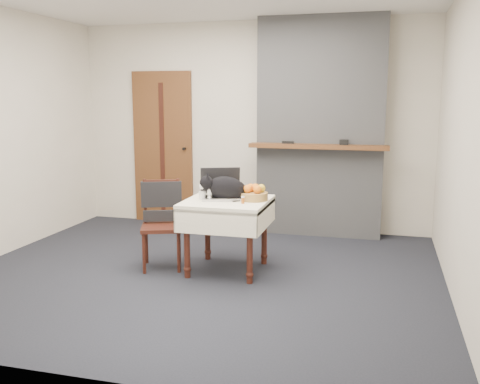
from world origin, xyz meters
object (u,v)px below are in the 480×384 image
object	(u,v)px
side_table	(227,211)
chair	(162,211)
door	(163,148)
fruit_basket	(254,194)
laptop	(221,190)
cat	(226,188)
pill_bottle	(243,200)
cream_jar	(202,196)

from	to	relation	value
side_table	chair	size ratio (longest dim) A/B	0.90
door	fruit_basket	size ratio (longest dim) A/B	7.53
door	laptop	bearing A→B (deg)	-51.99
side_table	cat	xyz separation A→B (m)	(-0.01, 0.01, 0.22)
door	laptop	xyz separation A→B (m)	(1.34, -1.71, -0.23)
laptop	cat	xyz separation A→B (m)	(0.08, -0.09, 0.04)
door	pill_bottle	xyz separation A→B (m)	(1.62, -1.94, -0.26)
laptop	cream_jar	bearing A→B (deg)	-159.20
cream_jar	pill_bottle	distance (m)	0.43
laptop	fruit_basket	world-z (taller)	laptop
cream_jar	fruit_basket	world-z (taller)	fruit_basket
door	side_table	distance (m)	2.33
side_table	fruit_basket	world-z (taller)	fruit_basket
door	pill_bottle	world-z (taller)	door
cream_jar	fruit_basket	bearing A→B (deg)	12.10
side_table	fruit_basket	size ratio (longest dim) A/B	2.94
door	cat	world-z (taller)	door
fruit_basket	chair	xyz separation A→B (m)	(-0.93, -0.07, -0.21)
laptop	door	bearing A→B (deg)	105.75
chair	pill_bottle	bearing A→B (deg)	-29.50
pill_bottle	cream_jar	bearing A→B (deg)	167.76
laptop	side_table	bearing A→B (deg)	-68.97
laptop	cream_jar	distance (m)	0.20
laptop	chair	world-z (taller)	laptop
chair	door	bearing A→B (deg)	91.53
side_table	cream_jar	world-z (taller)	cream_jar
cat	door	bearing A→B (deg)	110.19
door	pill_bottle	bearing A→B (deg)	-50.18
cat	chair	xyz separation A→B (m)	(-0.66, -0.01, -0.26)
cat	fruit_basket	world-z (taller)	cat
fruit_basket	chair	world-z (taller)	chair
door	side_table	xyz separation A→B (m)	(1.42, -1.80, -0.41)
side_table	cat	world-z (taller)	cat
cat	fruit_basket	bearing A→B (deg)	-6.38
cat	chair	distance (m)	0.71
side_table	cream_jar	size ratio (longest dim) A/B	10.04
side_table	chair	xyz separation A→B (m)	(-0.67, -0.01, -0.03)
pill_bottle	fruit_basket	distance (m)	0.21
cat	cream_jar	world-z (taller)	cat
laptop	cat	world-z (taller)	laptop
laptop	cream_jar	xyz separation A→B (m)	(-0.15, -0.14, -0.03)
chair	fruit_basket	bearing A→B (deg)	-16.93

